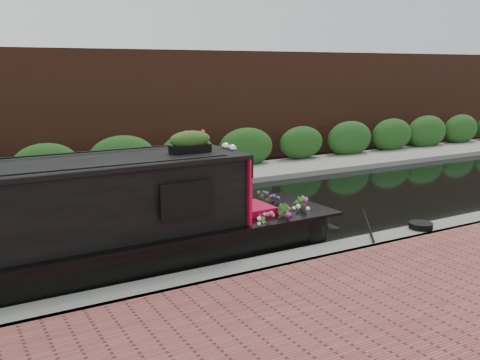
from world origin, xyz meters
TOP-DOWN VIEW (x-y plane):
  - ground at (0.00, 0.00)m, footprint 80.00×80.00m
  - near_bank_coping at (0.00, -3.30)m, footprint 40.00×0.60m
  - far_bank_path at (0.00, 4.20)m, footprint 40.00×2.40m
  - far_hedge at (0.00, 5.10)m, footprint 40.00×1.10m
  - far_brick_wall at (0.00, 7.20)m, footprint 40.00×1.00m
  - narrowboat at (-3.97, -1.99)m, footprint 10.89×2.09m
  - rope_fender at (1.84, -1.99)m, footprint 0.29×0.38m
  - coiled_mooring_rope at (3.47, -3.27)m, footprint 0.47×0.47m

SIDE VIEW (x-z plane):
  - ground at x=0.00m, z-range 0.00..0.00m
  - near_bank_coping at x=0.00m, z-range -0.25..0.25m
  - far_bank_path at x=0.00m, z-range -0.17..0.17m
  - far_hedge at x=0.00m, z-range -1.40..1.40m
  - far_brick_wall at x=0.00m, z-range -4.00..4.00m
  - rope_fender at x=1.84m, z-range 0.00..0.29m
  - coiled_mooring_rope at x=3.47m, z-range 0.25..0.37m
  - narrowboat at x=-3.97m, z-range -0.52..2.04m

